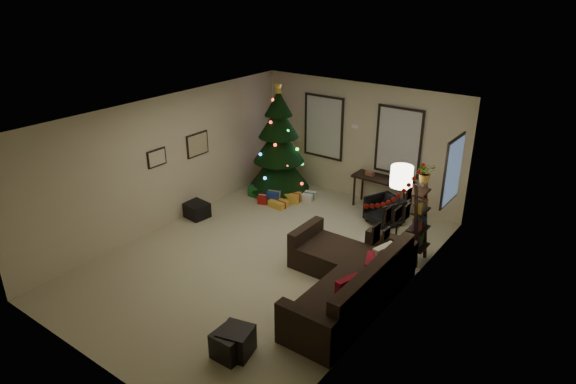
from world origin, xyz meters
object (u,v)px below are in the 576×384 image
at_px(sofa, 347,280).
at_px(desk, 383,182).
at_px(christmas_tree, 279,148).
at_px(bookshelf, 420,223).
at_px(desk_chair, 384,211).

relative_size(sofa, desk, 2.09).
distance_m(christmas_tree, sofa, 4.53).
xyz_separation_m(desk, bookshelf, (1.52, -1.66, 0.12)).
bearing_deg(christmas_tree, sofa, -38.52).
distance_m(sofa, desk, 3.53).
bearing_deg(bookshelf, desk_chair, 138.69).
bearing_deg(desk_chair, bookshelf, -16.42).
xyz_separation_m(sofa, desk_chair, (-0.68, 2.71, 0.01)).
distance_m(christmas_tree, bookshelf, 4.11).
bearing_deg(bookshelf, sofa, -105.55).
height_order(sofa, desk, sofa).
xyz_separation_m(sofa, desk, (-1.05, 3.36, 0.36)).
bearing_deg(bookshelf, christmas_tree, 164.76).
xyz_separation_m(christmas_tree, desk, (2.43, 0.59, -0.47)).
relative_size(sofa, bookshelf, 1.80).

